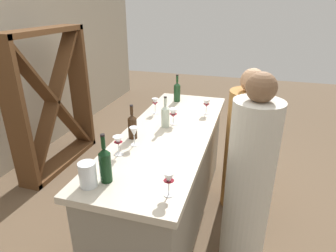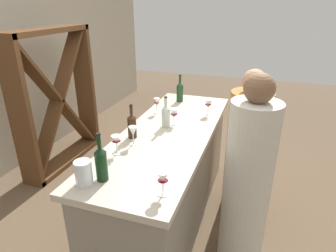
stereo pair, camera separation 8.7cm
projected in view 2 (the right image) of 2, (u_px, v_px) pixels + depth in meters
name	position (u px, v px, depth m)	size (l,w,h in m)	color
ground_plane	(168.00, 215.00, 2.94)	(12.00, 12.00, 0.00)	brown
bar_counter	(168.00, 176.00, 2.75)	(2.18, 0.75, 0.93)	gray
wine_rack	(57.00, 100.00, 3.61)	(1.26, 0.28, 1.70)	brown
wine_bottle_leftmost_dark_green	(101.00, 163.00, 1.83)	(0.08, 0.08, 0.33)	black
wine_bottle_second_left_amber_brown	(132.00, 125.00, 2.41)	(0.07, 0.07, 0.29)	#331E0F
wine_bottle_center_clear_pale	(166.00, 116.00, 2.62)	(0.07, 0.07, 0.29)	#B7C6B2
wine_bottle_second_right_olive_green	(180.00, 91.00, 3.29)	(0.07, 0.07, 0.31)	#193D1E
wine_glass_near_left	(163.00, 179.00, 1.69)	(0.07, 0.07, 0.16)	white
wine_glass_near_center	(208.00, 104.00, 2.91)	(0.08, 0.08, 0.15)	white
wine_glass_near_right	(174.00, 114.00, 2.68)	(0.08, 0.08, 0.15)	white
wine_glass_far_left	(133.00, 132.00, 2.29)	(0.07, 0.07, 0.16)	white
wine_glass_far_center	(116.00, 141.00, 2.15)	(0.08, 0.08, 0.15)	white
wine_glass_far_right	(157.00, 103.00, 2.95)	(0.07, 0.07, 0.16)	white
water_pitcher	(84.00, 173.00, 1.80)	(0.11, 0.11, 0.16)	silver
person_left_guest	(247.00, 186.00, 2.16)	(0.45, 0.45, 1.57)	beige
person_center_guest	(246.00, 149.00, 2.84)	(0.45, 0.45, 1.44)	#9E6B33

